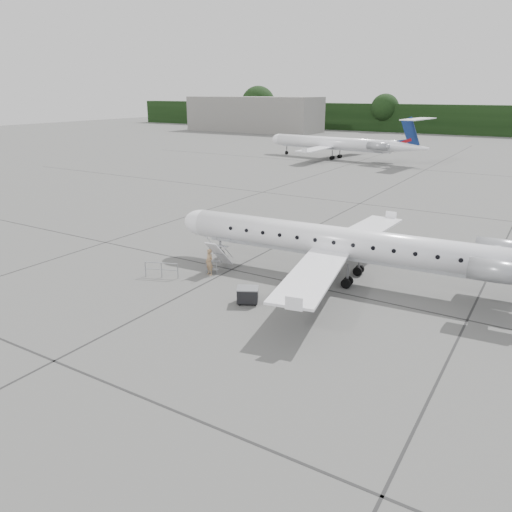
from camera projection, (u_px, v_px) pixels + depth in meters
The scene contains 8 objects.
ground at pixel (285, 315), 27.00m from camera, with size 320.00×320.00×0.00m, color #565654.
terminal_building at pixel (254, 114), 149.20m from camera, with size 40.00×14.00×10.00m, color slate.
main_regional_jet at pixel (341, 227), 31.25m from camera, with size 26.54×19.11×6.81m, color white, non-canonical shape.
airstair at pixel (219, 254), 33.62m from camera, with size 0.85×2.18×2.13m, color white, non-canonical shape.
passenger at pixel (209, 262), 32.63m from camera, with size 0.65×0.42×1.77m, color #9C7955.
safety_railing at pixel (162, 270), 32.29m from camera, with size 2.20×0.08×1.00m, color gray, non-canonical shape.
baggage_cart at pixel (248, 295), 28.35m from camera, with size 1.17×0.94×1.01m, color black, non-canonical shape.
bg_regional_left at pixel (332, 137), 88.70m from camera, with size 28.87×20.79×7.57m, color white, non-canonical shape.
Camera 1 is at (11.56, -21.81, 11.52)m, focal length 35.00 mm.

